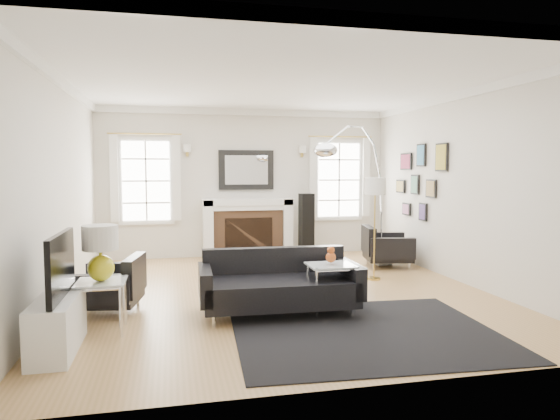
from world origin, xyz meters
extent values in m
plane|color=#A77E46|center=(0.00, 0.00, 0.00)|extent=(6.00, 6.00, 0.00)
cube|color=beige|center=(0.00, 3.00, 1.40)|extent=(5.50, 0.04, 2.80)
cube|color=beige|center=(0.00, -3.00, 1.40)|extent=(5.50, 0.04, 2.80)
cube|color=beige|center=(-2.75, 0.00, 1.40)|extent=(0.04, 6.00, 2.80)
cube|color=beige|center=(2.75, 0.00, 1.40)|extent=(0.04, 6.00, 2.80)
cube|color=white|center=(0.00, 0.00, 2.80)|extent=(5.50, 6.00, 0.02)
cube|color=white|center=(0.00, 0.00, 2.74)|extent=(5.50, 6.00, 0.12)
cube|color=white|center=(-0.75, 2.80, 0.55)|extent=(0.18, 0.38, 1.10)
cube|color=white|center=(0.75, 2.80, 0.55)|extent=(0.18, 0.38, 1.10)
cube|color=white|center=(0.00, 2.80, 1.05)|extent=(1.70, 0.38, 0.12)
cube|color=white|center=(0.00, 2.80, 0.95)|extent=(1.50, 0.34, 0.10)
cube|color=brown|center=(0.00, 2.82, 0.45)|extent=(1.30, 0.30, 0.90)
cube|color=black|center=(0.00, 2.72, 0.38)|extent=(0.90, 0.10, 0.76)
cube|color=brown|center=(0.00, 2.55, 0.02)|extent=(1.70, 0.50, 0.04)
cube|color=black|center=(0.00, 2.96, 1.65)|extent=(1.05, 0.06, 0.75)
cube|color=white|center=(0.00, 2.92, 1.65)|extent=(0.82, 0.02, 0.55)
cube|color=white|center=(-1.85, 2.97, 1.45)|extent=(1.00, 0.05, 1.60)
cube|color=white|center=(-1.85, 2.94, 1.45)|extent=(0.84, 0.02, 1.44)
cube|color=white|center=(-2.40, 2.87, 1.50)|extent=(0.14, 0.05, 1.55)
cube|color=white|center=(-1.30, 2.87, 1.50)|extent=(0.14, 0.05, 1.55)
cube|color=white|center=(1.85, 2.97, 1.45)|extent=(1.00, 0.05, 1.60)
cube|color=white|center=(1.85, 2.94, 1.45)|extent=(0.84, 0.02, 1.44)
cube|color=white|center=(1.30, 2.87, 1.50)|extent=(0.14, 0.05, 1.55)
cube|color=white|center=(2.40, 2.87, 1.50)|extent=(0.14, 0.05, 1.55)
cube|color=black|center=(2.72, 0.60, 1.85)|extent=(0.03, 0.34, 0.44)
cube|color=#A3912B|center=(2.70, 0.60, 1.85)|extent=(0.01, 0.29, 0.39)
cube|color=black|center=(2.72, 1.25, 1.90)|extent=(0.03, 0.28, 0.38)
cube|color=teal|center=(2.70, 1.25, 1.90)|extent=(0.01, 0.23, 0.33)
cube|color=black|center=(2.72, 1.80, 1.80)|extent=(0.03, 0.40, 0.30)
cube|color=#902C49|center=(2.70, 1.80, 1.80)|extent=(0.01, 0.35, 0.25)
cube|color=black|center=(2.72, 0.90, 1.35)|extent=(0.03, 0.30, 0.30)
cube|color=olive|center=(2.70, 0.90, 1.35)|extent=(0.01, 0.25, 0.25)
cube|color=black|center=(2.72, 1.45, 1.40)|extent=(0.03, 0.26, 0.34)
cube|color=#538A6F|center=(2.70, 1.45, 1.40)|extent=(0.01, 0.21, 0.29)
cube|color=black|center=(2.72, 2.00, 1.35)|extent=(0.03, 0.32, 0.24)
cube|color=olive|center=(2.70, 2.00, 1.35)|extent=(0.01, 0.27, 0.19)
cube|color=black|center=(2.72, 1.15, 0.95)|extent=(0.03, 0.24, 0.30)
cube|color=#503973|center=(2.70, 1.15, 0.95)|extent=(0.01, 0.19, 0.25)
cube|color=black|center=(2.72, 1.75, 0.95)|extent=(0.03, 0.28, 0.22)
cube|color=#A25E81|center=(2.70, 1.75, 0.95)|extent=(0.01, 0.23, 0.17)
cube|color=white|center=(-2.45, -1.70, 0.25)|extent=(0.35, 1.00, 0.50)
cube|color=black|center=(-2.40, -1.70, 0.80)|extent=(0.05, 1.00, 0.58)
cube|color=black|center=(0.50, -1.80, 0.01)|extent=(2.77, 2.35, 0.01)
cube|color=black|center=(-0.21, -0.98, 0.27)|extent=(1.75, 0.87, 0.29)
cube|color=black|center=(-0.20, -0.61, 0.48)|extent=(1.73, 0.19, 0.48)
cube|color=black|center=(-1.06, -0.95, 0.38)|extent=(0.16, 0.82, 0.36)
cube|color=black|center=(0.63, -1.00, 0.38)|extent=(0.16, 0.82, 0.36)
cube|color=black|center=(-2.15, -0.46, 0.24)|extent=(0.81, 0.81, 0.26)
cube|color=black|center=(-1.84, -0.52, 0.44)|extent=(0.24, 0.71, 0.44)
cube|color=black|center=(-2.09, -0.12, 0.35)|extent=(0.71, 0.22, 0.33)
cube|color=black|center=(-2.22, -0.81, 0.35)|extent=(0.71, 0.22, 0.33)
cube|color=black|center=(2.20, 1.38, 0.26)|extent=(0.87, 0.87, 0.28)
cube|color=black|center=(1.88, 1.44, 0.46)|extent=(0.27, 0.75, 0.46)
cube|color=black|center=(2.13, 1.02, 0.37)|extent=(0.74, 0.26, 0.35)
cube|color=black|center=(2.27, 1.74, 0.37)|extent=(0.74, 0.26, 0.35)
cube|color=silver|center=(0.64, -0.05, 0.37)|extent=(0.85, 0.85, 0.02)
cylinder|color=silver|center=(0.26, -0.44, 0.19)|extent=(0.04, 0.04, 0.38)
cylinder|color=silver|center=(1.03, -0.44, 0.19)|extent=(0.04, 0.04, 0.38)
cylinder|color=silver|center=(0.26, 0.33, 0.19)|extent=(0.04, 0.04, 0.38)
cylinder|color=silver|center=(1.03, 0.33, 0.19)|extent=(0.04, 0.04, 0.38)
cube|color=silver|center=(-2.12, -1.21, 0.52)|extent=(0.48, 0.48, 0.02)
cylinder|color=silver|center=(-2.32, -1.41, 0.27)|extent=(0.04, 0.04, 0.53)
cylinder|color=silver|center=(-1.92, -1.41, 0.27)|extent=(0.04, 0.04, 0.53)
cylinder|color=silver|center=(-2.32, -1.00, 0.27)|extent=(0.04, 0.04, 0.53)
cylinder|color=silver|center=(-1.92, -1.00, 0.27)|extent=(0.04, 0.04, 0.53)
cube|color=silver|center=(0.37, -1.08, 0.57)|extent=(0.52, 0.44, 0.02)
cylinder|color=silver|center=(0.14, -1.26, 0.29)|extent=(0.04, 0.04, 0.58)
cylinder|color=silver|center=(0.59, -1.26, 0.29)|extent=(0.04, 0.04, 0.58)
cylinder|color=silver|center=(0.14, -0.90, 0.29)|extent=(0.04, 0.04, 0.58)
cylinder|color=silver|center=(0.59, -0.90, 0.29)|extent=(0.04, 0.04, 0.58)
sphere|color=gold|center=(-2.12, -1.21, 0.67)|extent=(0.27, 0.27, 0.27)
cylinder|color=gold|center=(-2.12, -1.21, 0.80)|extent=(0.04, 0.04, 0.11)
cylinder|color=white|center=(-2.12, -1.21, 0.98)|extent=(0.36, 0.36, 0.25)
sphere|color=#BA4C17|center=(0.37, -1.08, 0.66)|extent=(0.12, 0.12, 0.12)
sphere|color=#BA4C17|center=(0.37, -1.08, 0.74)|extent=(0.09, 0.09, 0.09)
cube|color=silver|center=(2.20, 1.65, 0.10)|extent=(0.25, 0.41, 0.20)
ellipsoid|color=silver|center=(0.77, 0.43, 1.94)|extent=(0.35, 0.35, 0.21)
cylinder|color=gold|center=(1.56, 0.47, 0.01)|extent=(0.19, 0.19, 0.03)
cylinder|color=gold|center=(1.56, 0.47, 0.68)|extent=(0.02, 0.02, 1.36)
cylinder|color=white|center=(1.56, 0.47, 1.41)|extent=(0.31, 0.31, 0.25)
cube|color=black|center=(1.07, 2.51, 0.60)|extent=(0.26, 0.26, 1.21)
camera|label=1|loc=(-1.42, -6.48, 1.67)|focal=32.00mm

